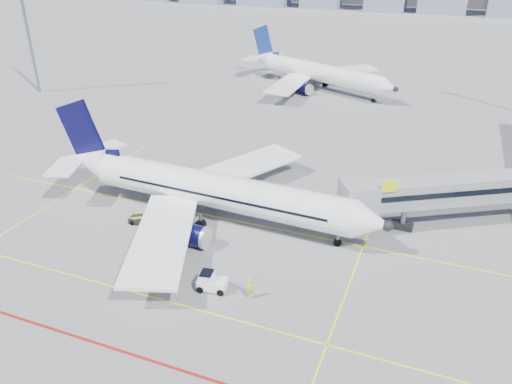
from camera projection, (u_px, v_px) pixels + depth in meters
ground at (194, 260)px, 45.74m from camera, size 420.00×420.00×0.00m
apron_markings at (167, 283)px, 42.68m from camera, size 90.00×35.12×0.01m
jet_bridge at (477, 189)px, 50.38m from camera, size 23.55×15.78×6.30m
floodlight_mast_nw at (25, 18)px, 90.85m from camera, size 3.20×0.61×25.45m
main_aircraft at (205, 189)px, 51.61m from camera, size 37.85×32.97×11.05m
second_aircraft at (316, 72)px, 97.49m from camera, size 33.91×28.60×10.67m
baggage_tug at (211, 282)px, 41.56m from camera, size 2.62×1.83×1.69m
cargo_dolly at (152, 263)px, 43.70m from camera, size 3.13×1.52×1.68m
belt_loader at (148, 220)px, 51.25m from camera, size 5.32×1.68×2.15m
ramp_worker at (250, 288)px, 40.58m from camera, size 0.55×0.73×1.84m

